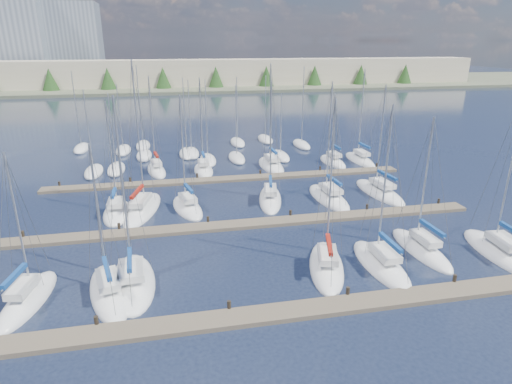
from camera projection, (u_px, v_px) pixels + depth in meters
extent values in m
plane|color=#1F283F|center=(207.00, 132.00, 80.67)|extent=(400.00, 400.00, 0.00)
cube|color=#6B5E4C|center=(294.00, 311.00, 27.06)|extent=(44.00, 1.80, 0.35)
cylinder|color=#2D261C|center=(97.00, 324.00, 25.58)|extent=(0.26, 0.26, 1.10)
cylinder|color=#2D261C|center=(229.00, 308.00, 27.08)|extent=(0.26, 0.26, 1.10)
cylinder|color=#2D261C|center=(348.00, 294.00, 28.59)|extent=(0.26, 0.26, 1.10)
cylinder|color=#2D261C|center=(454.00, 282.00, 30.09)|extent=(0.26, 0.26, 1.10)
cube|color=#6B5E4C|center=(252.00, 224.00, 39.98)|extent=(44.00, 1.80, 0.35)
cylinder|color=#2D261C|center=(23.00, 237.00, 37.00)|extent=(0.26, 0.26, 1.10)
cylinder|color=#2D261C|center=(119.00, 229.00, 38.51)|extent=(0.26, 0.26, 1.10)
cylinder|color=#2D261C|center=(208.00, 222.00, 40.01)|extent=(0.26, 0.26, 1.10)
cylinder|color=#2D261C|center=(290.00, 215.00, 41.52)|extent=(0.26, 0.26, 1.10)
cylinder|color=#2D261C|center=(367.00, 209.00, 43.02)|extent=(0.26, 0.26, 1.10)
cylinder|color=#2D261C|center=(438.00, 204.00, 44.53)|extent=(0.26, 0.26, 1.10)
cube|color=#6B5E4C|center=(230.00, 179.00, 52.91)|extent=(44.00, 1.80, 0.35)
cylinder|color=#2D261C|center=(60.00, 186.00, 49.93)|extent=(0.26, 0.26, 1.10)
cylinder|color=#2D261C|center=(130.00, 182.00, 51.44)|extent=(0.26, 0.26, 1.10)
cylinder|color=#2D261C|center=(197.00, 178.00, 52.94)|extent=(0.26, 0.26, 1.10)
cylinder|color=#2D261C|center=(260.00, 174.00, 54.45)|extent=(0.26, 0.26, 1.10)
cylinder|color=#2D261C|center=(320.00, 170.00, 55.95)|extent=(0.26, 0.26, 1.10)
cylinder|color=#2D261C|center=(376.00, 167.00, 57.46)|extent=(0.26, 0.26, 1.10)
ellipsoid|color=white|center=(157.00, 171.00, 56.36)|extent=(3.26, 7.30, 1.60)
cube|color=black|center=(157.00, 171.00, 56.36)|extent=(1.65, 3.52, 0.12)
cube|color=silver|center=(156.00, 163.00, 55.62)|extent=(1.56, 2.63, 0.50)
cylinder|color=#9EA0A5|center=(152.00, 121.00, 54.65)|extent=(0.14, 0.14, 11.09)
cylinder|color=#9EA0A5|center=(156.00, 156.00, 54.77)|extent=(0.59, 2.94, 0.10)
cube|color=maroon|center=(156.00, 155.00, 54.73)|extent=(0.75, 2.74, 0.30)
ellipsoid|color=white|center=(380.00, 265.00, 32.77)|extent=(2.62, 8.09, 1.60)
cube|color=silver|center=(385.00, 253.00, 31.96)|extent=(1.44, 2.83, 0.50)
cylinder|color=#9EA0A5|center=(385.00, 181.00, 31.16)|extent=(0.14, 0.14, 11.08)
cylinder|color=#9EA0A5|center=(390.00, 244.00, 31.01)|extent=(0.11, 3.40, 0.10)
cube|color=navy|center=(390.00, 242.00, 30.97)|extent=(0.30, 3.13, 0.30)
ellipsoid|color=white|center=(133.00, 283.00, 30.35)|extent=(3.70, 8.55, 1.60)
cube|color=silver|center=(131.00, 270.00, 29.54)|extent=(1.92, 3.04, 0.50)
cylinder|color=#9EA0A5|center=(123.00, 186.00, 28.60)|extent=(0.14, 0.14, 12.03)
cylinder|color=#9EA0A5|center=(130.00, 261.00, 28.58)|extent=(0.35, 3.51, 0.10)
cube|color=navy|center=(129.00, 260.00, 28.54)|extent=(0.53, 3.24, 0.30)
ellipsoid|color=white|center=(379.00, 193.00, 48.38)|extent=(3.56, 9.40, 1.60)
cube|color=silver|center=(382.00, 183.00, 47.53)|extent=(1.81, 3.33, 0.50)
cylinder|color=#9EA0A5|center=(381.00, 135.00, 46.88)|extent=(0.14, 0.14, 10.88)
cylinder|color=#9EA0A5|center=(387.00, 176.00, 46.51)|extent=(0.40, 3.86, 0.10)
cube|color=navy|center=(387.00, 175.00, 46.47)|extent=(0.58, 3.57, 0.30)
ellipsoid|color=white|center=(143.00, 210.00, 43.38)|extent=(4.87, 10.00, 1.60)
cube|color=silver|center=(140.00, 200.00, 42.50)|extent=(2.24, 3.62, 0.50)
cylinder|color=#9EA0A5|center=(138.00, 132.00, 41.48)|extent=(0.14, 0.14, 13.64)
cylinder|color=#9EA0A5|center=(137.00, 193.00, 41.42)|extent=(1.03, 3.96, 0.10)
cube|color=maroon|center=(137.00, 192.00, 41.38)|extent=(1.15, 3.69, 0.30)
ellipsoid|color=white|center=(326.00, 267.00, 32.49)|extent=(4.74, 8.55, 1.60)
cube|color=maroon|center=(326.00, 267.00, 32.49)|extent=(2.37, 4.13, 0.12)
cube|color=silver|center=(328.00, 255.00, 31.67)|extent=(2.15, 3.13, 0.50)
cylinder|color=#9EA0A5|center=(331.00, 179.00, 30.82)|extent=(0.14, 0.14, 11.53)
cylinder|color=#9EA0A5|center=(329.00, 246.00, 30.70)|extent=(1.06, 3.32, 0.10)
cube|color=maroon|center=(329.00, 244.00, 30.66)|extent=(1.17, 3.11, 0.30)
ellipsoid|color=white|center=(29.00, 301.00, 28.29)|extent=(3.43, 7.61, 1.60)
cube|color=maroon|center=(29.00, 301.00, 28.29)|extent=(1.73, 3.67, 0.12)
cube|color=silver|center=(22.00, 287.00, 27.51)|extent=(1.64, 2.74, 0.50)
cylinder|color=#9EA0A5|center=(17.00, 221.00, 27.00)|extent=(0.14, 0.14, 8.94)
cylinder|color=#9EA0A5|center=(15.00, 277.00, 26.61)|extent=(0.62, 3.05, 0.10)
cube|color=navy|center=(14.00, 276.00, 26.57)|extent=(0.78, 2.84, 0.30)
ellipsoid|color=white|center=(360.00, 161.00, 61.37)|extent=(2.57, 8.28, 1.60)
cube|color=black|center=(360.00, 161.00, 61.37)|extent=(1.33, 3.98, 0.12)
cube|color=silver|center=(362.00, 153.00, 60.55)|extent=(1.38, 2.91, 0.50)
cylinder|color=#9EA0A5|center=(362.00, 112.00, 59.67)|extent=(0.14, 0.14, 11.66)
cylinder|color=#9EA0A5|center=(365.00, 146.00, 59.60)|extent=(0.17, 3.46, 0.10)
cube|color=navy|center=(365.00, 146.00, 59.56)|extent=(0.37, 3.19, 0.30)
ellipsoid|color=white|center=(271.00, 166.00, 58.69)|extent=(2.99, 8.57, 1.60)
cube|color=silver|center=(272.00, 158.00, 57.86)|extent=(1.62, 3.01, 0.50)
cylinder|color=#9EA0A5|center=(270.00, 112.00, 56.87)|extent=(0.14, 0.14, 12.52)
cylinder|color=#9EA0A5|center=(273.00, 151.00, 56.88)|extent=(0.16, 3.58, 0.10)
cube|color=navy|center=(273.00, 151.00, 56.84)|extent=(0.36, 3.30, 0.30)
ellipsoid|color=white|center=(117.00, 213.00, 42.63)|extent=(2.65, 6.90, 1.60)
cube|color=black|center=(117.00, 213.00, 42.63)|extent=(1.38, 3.31, 0.12)
cube|color=silver|center=(115.00, 202.00, 41.88)|extent=(1.45, 2.42, 0.50)
cylinder|color=#9EA0A5|center=(111.00, 153.00, 41.12)|extent=(0.14, 0.14, 9.99)
cylinder|color=#9EA0A5|center=(114.00, 194.00, 41.02)|extent=(0.11, 2.89, 0.10)
cube|color=navy|center=(114.00, 193.00, 40.98)|extent=(0.31, 2.66, 0.30)
ellipsoid|color=white|center=(187.00, 209.00, 43.88)|extent=(3.93, 7.53, 1.60)
cube|color=silver|center=(188.00, 198.00, 43.14)|extent=(1.87, 2.74, 0.50)
cylinder|color=#9EA0A5|center=(183.00, 148.00, 42.29)|extent=(0.14, 0.14, 10.41)
cylinder|color=#9EA0A5|center=(189.00, 190.00, 42.29)|extent=(0.72, 2.97, 0.10)
cube|color=navy|center=(189.00, 189.00, 42.25)|extent=(0.87, 2.77, 0.30)
ellipsoid|color=white|center=(204.00, 171.00, 56.48)|extent=(2.43, 6.67, 1.60)
cube|color=silver|center=(203.00, 162.00, 55.74)|extent=(1.33, 2.33, 0.50)
cylinder|color=#9EA0A5|center=(201.00, 121.00, 54.81)|extent=(0.14, 0.14, 10.89)
cylinder|color=#9EA0A5|center=(203.00, 155.00, 54.90)|extent=(0.10, 2.80, 0.10)
cube|color=navy|center=(203.00, 155.00, 54.86)|extent=(0.30, 2.58, 0.30)
ellipsoid|color=white|center=(420.00, 250.00, 35.13)|extent=(2.39, 8.07, 1.60)
cube|color=black|center=(420.00, 250.00, 35.13)|extent=(1.24, 3.88, 0.12)
cube|color=silver|center=(425.00, 238.00, 34.33)|extent=(1.28, 2.83, 0.50)
cylinder|color=#9EA0A5|center=(425.00, 179.00, 33.73)|extent=(0.14, 0.14, 9.82)
cylinder|color=#9EA0A5|center=(432.00, 229.00, 33.38)|extent=(0.16, 3.38, 0.10)
cube|color=navy|center=(432.00, 228.00, 33.34)|extent=(0.35, 3.11, 0.30)
ellipsoid|color=white|center=(499.00, 253.00, 34.64)|extent=(3.76, 8.96, 1.60)
cube|color=silver|center=(506.00, 241.00, 33.80)|extent=(1.92, 3.19, 0.50)
cylinder|color=#9EA0A5|center=(512.00, 163.00, 32.83)|extent=(0.14, 0.14, 12.62)
ellipsoid|color=white|center=(333.00, 163.00, 60.40)|extent=(2.78, 7.00, 1.60)
cube|color=maroon|center=(333.00, 163.00, 60.40)|extent=(1.43, 3.36, 0.12)
cube|color=silver|center=(334.00, 154.00, 59.65)|extent=(1.46, 2.47, 0.50)
cylinder|color=#9EA0A5|center=(333.00, 125.00, 59.14)|extent=(0.14, 0.14, 8.46)
cylinder|color=#9EA0A5|center=(336.00, 148.00, 58.80)|extent=(0.25, 2.89, 0.10)
cube|color=navy|center=(336.00, 147.00, 58.76)|extent=(0.44, 2.67, 0.30)
ellipsoid|color=white|center=(109.00, 293.00, 29.13)|extent=(4.20, 8.29, 1.60)
cube|color=maroon|center=(109.00, 293.00, 29.13)|extent=(2.11, 4.00, 0.12)
cube|color=silver|center=(108.00, 280.00, 28.36)|extent=(1.95, 3.01, 0.50)
cylinder|color=#9EA0A5|center=(98.00, 213.00, 27.78)|extent=(0.14, 0.14, 9.28)
cylinder|color=#9EA0A5|center=(107.00, 270.00, 27.46)|extent=(0.85, 3.27, 0.10)
cube|color=navy|center=(107.00, 268.00, 27.42)|extent=(0.99, 3.05, 0.30)
ellipsoid|color=white|center=(328.00, 198.00, 46.67)|extent=(3.32, 8.88, 1.60)
cube|color=black|center=(328.00, 198.00, 46.67)|extent=(1.71, 4.27, 0.12)
cube|color=silver|center=(331.00, 189.00, 45.84)|extent=(1.73, 3.14, 0.50)
cylinder|color=#9EA0A5|center=(329.00, 137.00, 45.06)|extent=(0.14, 0.14, 11.33)
cylinder|color=#9EA0A5|center=(334.00, 181.00, 44.85)|extent=(0.30, 3.67, 0.10)
cube|color=navy|center=(334.00, 180.00, 44.81)|extent=(0.48, 3.39, 0.30)
ellipsoid|color=white|center=(270.00, 200.00, 46.35)|extent=(4.22, 9.08, 1.60)
cube|color=silver|center=(270.00, 190.00, 45.50)|extent=(1.94, 3.28, 0.50)
cylinder|color=#9EA0A5|center=(271.00, 137.00, 44.74)|extent=(0.14, 0.14, 11.49)
cylinder|color=#9EA0A5|center=(271.00, 182.00, 44.49)|extent=(0.89, 3.62, 0.10)
cube|color=navy|center=(271.00, 181.00, 44.45)|extent=(1.02, 3.38, 0.30)
cylinder|color=#9EA0A5|center=(76.00, 109.00, 65.26)|extent=(0.12, 0.12, 11.20)
ellipsoid|color=white|center=(82.00, 149.00, 67.35)|extent=(2.20, 6.40, 1.40)
cylinder|color=#9EA0A5|center=(190.00, 115.00, 62.65)|extent=(0.12, 0.12, 10.14)
ellipsoid|color=white|center=(192.00, 153.00, 64.56)|extent=(2.20, 6.40, 1.40)
cylinder|color=#9EA0A5|center=(185.00, 115.00, 62.26)|extent=(0.12, 0.12, 10.49)
ellipsoid|color=white|center=(187.00, 154.00, 64.23)|extent=(2.20, 6.40, 1.40)
cylinder|color=#9EA0A5|center=(266.00, 106.00, 71.65)|extent=(0.12, 0.12, 10.06)
ellipsoid|color=white|center=(265.00, 140.00, 73.55)|extent=(2.20, 6.40, 1.40)
cylinder|color=#9EA0A5|center=(120.00, 116.00, 64.43)|extent=(0.12, 0.12, 9.39)
ellipsoid|color=white|center=(123.00, 151.00, 66.21)|extent=(2.20, 6.40, 1.40)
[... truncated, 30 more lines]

